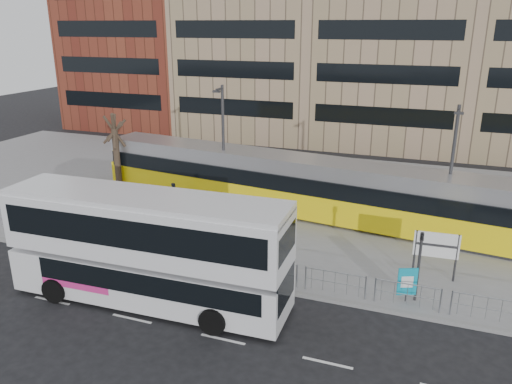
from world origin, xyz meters
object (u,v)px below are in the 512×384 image
(tram, at_px, (318,188))
(lamp_post_east, at_px, (451,166))
(pedestrian, at_px, (175,195))
(station_sign, at_px, (436,247))
(traffic_light_west, at_px, (123,214))
(ad_panel, at_px, (407,282))
(lamp_post_west, at_px, (223,141))
(bare_tree, at_px, (113,111))
(double_decker_bus, at_px, (147,246))
(traffic_light_east, at_px, (420,258))

(tram, bearing_deg, lamp_post_east, 3.04)
(pedestrian, bearing_deg, station_sign, -99.62)
(traffic_light_west, xyz_separation_m, lamp_post_east, (15.45, 7.58, 2.00))
(station_sign, distance_m, pedestrian, 16.36)
(ad_panel, bearing_deg, tram, 102.30)
(lamp_post_east, bearing_deg, ad_panel, -100.05)
(lamp_post_west, height_order, bare_tree, lamp_post_west)
(double_decker_bus, height_order, traffic_light_east, double_decker_bus)
(traffic_light_west, height_order, traffic_light_east, same)
(traffic_light_west, distance_m, lamp_post_west, 8.75)
(traffic_light_west, bearing_deg, ad_panel, 3.13)
(station_sign, bearing_deg, ad_panel, -115.49)
(station_sign, relative_size, traffic_light_west, 0.73)
(lamp_post_east, bearing_deg, lamp_post_west, 177.24)
(lamp_post_east, bearing_deg, station_sign, -94.03)
(traffic_light_west, relative_size, lamp_post_west, 0.41)
(pedestrian, bearing_deg, double_decker_bus, -150.74)
(tram, height_order, traffic_light_west, tram)
(traffic_light_east, bearing_deg, double_decker_bus, -162.63)
(traffic_light_west, distance_m, lamp_post_east, 17.33)
(double_decker_bus, relative_size, traffic_light_east, 3.88)
(tram, height_order, traffic_light_east, tram)
(station_sign, distance_m, traffic_light_east, 2.38)
(traffic_light_west, bearing_deg, station_sign, 12.63)
(pedestrian, xyz_separation_m, traffic_light_east, (15.12, -6.54, 1.18))
(tram, xyz_separation_m, lamp_post_east, (7.25, -0.53, 2.20))
(station_sign, bearing_deg, double_decker_bus, -155.46)
(traffic_light_west, bearing_deg, lamp_post_east, 30.46)
(pedestrian, relative_size, lamp_post_east, 0.22)
(station_sign, relative_size, bare_tree, 0.30)
(double_decker_bus, distance_m, bare_tree, 15.79)
(lamp_post_west, relative_size, bare_tree, 1.01)
(lamp_post_west, relative_size, lamp_post_east, 1.05)
(traffic_light_west, xyz_separation_m, bare_tree, (-6.04, 8.17, 3.63))
(tram, distance_m, lamp_post_east, 7.59)
(ad_panel, relative_size, lamp_post_east, 0.21)
(tram, distance_m, traffic_light_east, 10.27)
(station_sign, xyz_separation_m, traffic_light_east, (-0.64, -2.26, 0.40))
(station_sign, height_order, ad_panel, station_sign)
(pedestrian, distance_m, lamp_post_east, 16.49)
(pedestrian, relative_size, traffic_light_west, 0.52)
(tram, distance_m, station_sign, 9.06)
(ad_panel, xyz_separation_m, pedestrian, (-14.75, 6.78, -0.10))
(ad_panel, bearing_deg, lamp_post_west, 122.24)
(double_decker_bus, xyz_separation_m, ad_panel, (10.26, 3.47, -1.53))
(double_decker_bus, xyz_separation_m, traffic_light_west, (-3.80, 3.76, -0.46))
(lamp_post_west, xyz_separation_m, lamp_post_east, (13.48, -0.65, -0.20))
(double_decker_bus, relative_size, station_sign, 5.29)
(tram, distance_m, ad_panel, 10.27)
(lamp_post_west, bearing_deg, pedestrian, -146.79)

